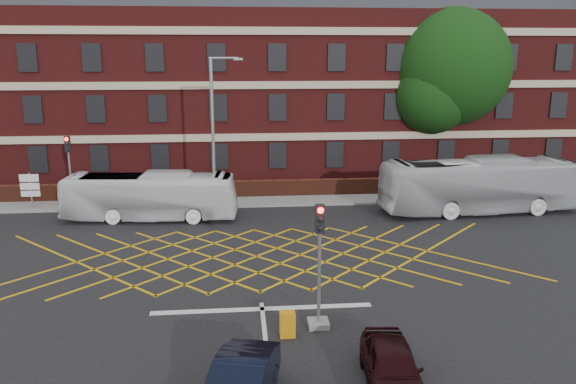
{
  "coord_description": "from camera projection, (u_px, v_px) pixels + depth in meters",
  "views": [
    {
      "loc": [
        -0.78,
        -22.23,
        8.94
      ],
      "look_at": [
        1.4,
        1.5,
        3.12
      ],
      "focal_mm": 35.0,
      "sensor_mm": 36.0,
      "label": 1
    }
  ],
  "objects": [
    {
      "name": "ground",
      "position": [
        258.0,
        273.0,
        23.69
      ],
      "size": [
        120.0,
        120.0,
        0.0
      ],
      "primitive_type": "plane",
      "color": "black",
      "rests_on": "ground"
    },
    {
      "name": "boundary_wall",
      "position": [
        250.0,
        189.0,
        36.14
      ],
      "size": [
        56.0,
        0.5,
        1.1
      ],
      "primitive_type": "cube",
      "color": "#502115",
      "rests_on": "ground"
    },
    {
      "name": "utility_cabinet",
      "position": [
        287.0,
        324.0,
        18.27
      ],
      "size": [
        0.5,
        0.4,
        0.84
      ],
      "primitive_type": "cube",
      "color": "#C9840B",
      "rests_on": "ground"
    },
    {
      "name": "box_junction_hatching",
      "position": [
        257.0,
        256.0,
        25.62
      ],
      "size": [
        8.22,
        8.22,
        0.02
      ],
      "primitive_type": "cube",
      "rotation": [
        0.0,
        0.0,
        0.79
      ],
      "color": "#CC990C",
      "rests_on": "ground"
    },
    {
      "name": "stop_line",
      "position": [
        262.0,
        309.0,
        20.3
      ],
      "size": [
        8.0,
        0.3,
        0.02
      ],
      "primitive_type": "cube",
      "color": "silver",
      "rests_on": "ground"
    },
    {
      "name": "bus_left",
      "position": [
        150.0,
        196.0,
        31.15
      ],
      "size": [
        9.7,
        3.01,
        2.66
      ],
      "primitive_type": "imported",
      "rotation": [
        0.0,
        0.0,
        1.49
      ],
      "color": "white",
      "rests_on": "ground"
    },
    {
      "name": "traffic_light_far",
      "position": [
        71.0,
        178.0,
        33.81
      ],
      "size": [
        0.7,
        0.7,
        4.27
      ],
      "color": "slate",
      "rests_on": "ground"
    },
    {
      "name": "traffic_light_near",
      "position": [
        319.0,
        278.0,
        18.6
      ],
      "size": [
        0.7,
        0.7,
        4.27
      ],
      "color": "slate",
      "rests_on": "ground"
    },
    {
      "name": "direction_signs",
      "position": [
        30.0,
        187.0,
        33.21
      ],
      "size": [
        1.1,
        0.16,
        2.2
      ],
      "color": "gray",
      "rests_on": "ground"
    },
    {
      "name": "deciduous_tree",
      "position": [
        450.0,
        76.0,
        39.6
      ],
      "size": [
        8.34,
        8.29,
        12.24
      ],
      "color": "black",
      "rests_on": "ground"
    },
    {
      "name": "bus_right",
      "position": [
        479.0,
        185.0,
        32.49
      ],
      "size": [
        11.67,
        3.4,
        3.21
      ],
      "primitive_type": "imported",
      "rotation": [
        0.0,
        0.0,
        1.63
      ],
      "color": "#BBBBBF",
      "rests_on": "ground"
    },
    {
      "name": "car_maroon",
      "position": [
        392.0,
        367.0,
        15.38
      ],
      "size": [
        1.85,
        3.86,
        1.27
      ],
      "primitive_type": "imported",
      "rotation": [
        0.0,
        0.0,
        -0.09
      ],
      "color": "black",
      "rests_on": "ground"
    },
    {
      "name": "victorian_building",
      "position": [
        249.0,
        70.0,
        43.13
      ],
      "size": [
        51.0,
        12.17,
        20.4
      ],
      "color": "#551616",
      "rests_on": "ground"
    },
    {
      "name": "street_lamp",
      "position": [
        215.0,
        162.0,
        31.91
      ],
      "size": [
        2.25,
        1.0,
        8.85
      ],
      "color": "slate",
      "rests_on": "ground"
    },
    {
      "name": "far_pavement",
      "position": [
        251.0,
        200.0,
        35.29
      ],
      "size": [
        60.0,
        3.0,
        0.12
      ],
      "primitive_type": "cube",
      "color": "slate",
      "rests_on": "ground"
    }
  ]
}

